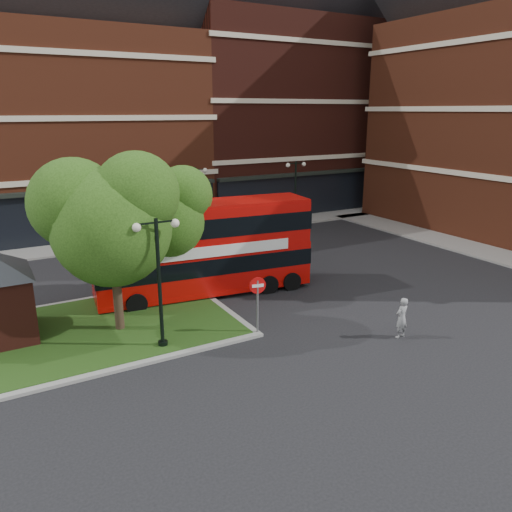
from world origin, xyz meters
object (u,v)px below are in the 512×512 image
woman (402,318)px  car_white (221,229)px  bus (204,242)px  car_silver (167,234)px

woman → car_white: bearing=-98.9°
bus → car_silver: 10.00m
woman → car_white: size_ratio=0.43×
bus → woman: 9.70m
car_silver → car_white: bearing=-91.7°
car_silver → car_white: car_silver is taller
woman → car_white: woman is taller
car_silver → car_white: 4.00m
car_silver → car_white: (4.00, 0.00, -0.08)m
bus → car_white: bearing=66.9°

